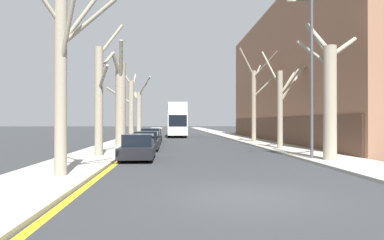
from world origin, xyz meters
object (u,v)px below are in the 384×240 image
object	(u,v)px
street_tree_left_1	(100,97)
street_tree_right_0	(328,93)
street_tree_left_3	(131,108)
parked_car_2	(150,137)
street_tree_left_2	(121,99)
double_decker_bus	(177,118)
parked_car_0	(138,148)
lamp_post	(310,70)
street_tree_right_2	(255,100)
street_tree_left_0	(62,65)
parked_car_3	(154,135)
parked_car_1	(146,141)
street_tree_left_4	(139,112)
street_tree_right_1	(282,102)

from	to	relation	value
street_tree_left_1	street_tree_right_0	bearing A→B (deg)	-13.05
street_tree_left_3	parked_car_2	xyz separation A→B (m)	(2.25, -4.24, -2.81)
street_tree_left_2	double_decker_bus	world-z (taller)	street_tree_left_2
street_tree_left_2	parked_car_0	size ratio (longest dim) A/B	2.00
street_tree_left_3	lamp_post	bearing A→B (deg)	-56.30
street_tree_right_2	parked_car_2	bearing A→B (deg)	-165.60
street_tree_left_0	parked_car_3	bearing A→B (deg)	84.79
street_tree_left_1	parked_car_2	xyz separation A→B (m)	(2.30, 10.73, -2.80)
street_tree_left_1	parked_car_1	size ratio (longest dim) A/B	1.78
double_decker_bus	parked_car_2	world-z (taller)	double_decker_bus
parked_car_3	street_tree_right_0	bearing A→B (deg)	-62.60
street_tree_left_2	street_tree_left_4	distance (m)	15.54
street_tree_left_1	street_tree_right_0	world-z (taller)	street_tree_left_1
street_tree_right_0	parked_car_2	distance (m)	17.05
parked_car_2	lamp_post	size ratio (longest dim) A/B	0.45
street_tree_left_4	lamp_post	distance (m)	28.10
street_tree_left_4	parked_car_2	distance (m)	13.15
street_tree_right_1	street_tree_right_2	size ratio (longest dim) A/B	0.82
street_tree_left_1	street_tree_left_4	size ratio (longest dim) A/B	1.04
street_tree_right_2	double_decker_bus	distance (m)	16.45
street_tree_left_0	parked_car_2	world-z (taller)	street_tree_left_0
lamp_post	street_tree_right_1	bearing A→B (deg)	83.10
parked_car_1	street_tree_left_4	bearing A→B (deg)	96.90
parked_car_0	parked_car_1	size ratio (longest dim) A/B	0.94
street_tree_left_0	parked_car_2	size ratio (longest dim) A/B	2.13
street_tree_left_2	street_tree_right_2	bearing A→B (deg)	23.76
street_tree_left_3	parked_car_3	bearing A→B (deg)	31.10
double_decker_bus	parked_car_3	xyz separation A→B (m)	(-2.70, -11.60, -1.96)
street_tree_right_1	parked_car_3	size ratio (longest dim) A/B	1.71
street_tree_left_0	parked_car_1	bearing A→B (deg)	80.38
street_tree_right_2	parked_car_2	xyz separation A→B (m)	(-10.12, -2.60, -3.49)
street_tree_right_0	street_tree_right_1	size ratio (longest dim) A/B	1.00
parked_car_2	lamp_post	xyz separation A→B (m)	(9.22, -12.96, 4.14)
street_tree_left_2	parked_car_1	xyz separation A→B (m)	(2.24, -2.49, -3.25)
street_tree_right_1	double_decker_bus	world-z (taller)	street_tree_right_1
lamp_post	street_tree_left_1	bearing A→B (deg)	169.04
street_tree_left_0	street_tree_right_0	world-z (taller)	street_tree_left_0
street_tree_left_1	street_tree_left_4	world-z (taller)	street_tree_left_1
street_tree_left_0	street_tree_left_4	distance (m)	30.76
street_tree_left_0	lamp_post	size ratio (longest dim) A/B	0.96
street_tree_left_1	parked_car_2	world-z (taller)	street_tree_left_1
street_tree_left_0	parked_car_0	world-z (taller)	street_tree_left_0
street_tree_left_4	street_tree_right_0	xyz separation A→B (m)	(12.11, -26.25, 0.19)
street_tree_right_0	street_tree_left_4	bearing A→B (deg)	114.77
double_decker_bus	lamp_post	world-z (taller)	lamp_post
street_tree_left_2	street_tree_right_0	distance (m)	16.22
parked_car_1	street_tree_left_3	bearing A→B (deg)	103.23
double_decker_bus	street_tree_right_1	bearing A→B (deg)	-72.06
street_tree_left_1	street_tree_left_2	xyz separation A→B (m)	(0.05, 7.89, 0.40)
street_tree_left_4	street_tree_right_2	distance (m)	15.93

